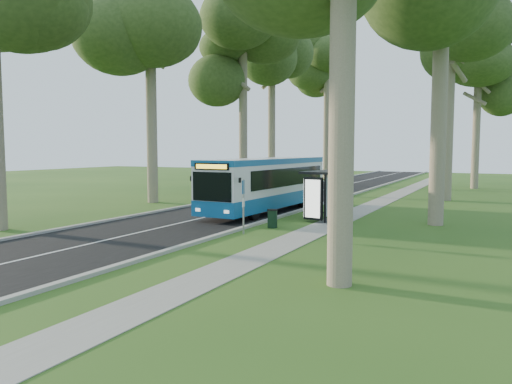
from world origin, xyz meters
TOP-DOWN VIEW (x-y plane):
  - ground at (0.00, 0.00)m, footprint 120.00×120.00m
  - road at (-3.50, 10.00)m, footprint 7.00×100.00m
  - kerb_east at (0.00, 10.00)m, footprint 0.25×100.00m
  - kerb_west at (-7.00, 10.00)m, footprint 0.25×100.00m
  - centre_line at (-3.50, 10.00)m, footprint 0.12×100.00m
  - footpath at (3.00, 10.00)m, footprint 1.50×100.00m
  - bus at (-1.72, 7.07)m, footprint 2.77×11.45m
  - bus_stop_sign at (0.62, -0.22)m, footprint 0.13×0.32m
  - bus_shelter at (2.47, 5.02)m, footprint 1.97×3.06m
  - litter_bin at (1.01, 1.84)m, footprint 0.48×0.48m
  - car_white at (-8.12, 22.97)m, footprint 2.36×5.04m
  - car_silver at (-8.61, 24.43)m, footprint 2.49×4.47m
  - tree_west_b at (-10.50, 8.00)m, footprint 5.20×5.20m
  - tree_west_c at (-9.00, 18.00)m, footprint 5.20×5.20m
  - tree_west_d at (-11.00, 28.00)m, footprint 5.20×5.20m
  - tree_west_e at (-8.50, 38.00)m, footprint 5.20×5.20m
  - tree_east_c at (6.80, 18.00)m, footprint 5.20×5.20m
  - tree_east_d at (8.00, 30.00)m, footprint 5.20×5.20m

SIDE VIEW (x-z plane):
  - ground at x=0.00m, z-range 0.00..0.00m
  - road at x=-3.50m, z-range 0.00..0.02m
  - footpath at x=3.00m, z-range 0.00..0.02m
  - centre_line at x=-3.50m, z-range 0.02..0.02m
  - kerb_east at x=0.00m, z-range 0.00..0.12m
  - kerb_west at x=-7.00m, z-range 0.00..0.12m
  - litter_bin at x=1.01m, z-range 0.01..0.84m
  - car_silver at x=-8.61m, z-range 0.00..1.40m
  - car_white at x=-8.12m, z-range 0.00..1.67m
  - bus_stop_sign at x=0.62m, z-range 0.30..2.59m
  - bus at x=-1.72m, z-range 0.05..3.07m
  - bus_shelter at x=2.47m, z-range 0.50..2.95m
  - tree_east_d at x=8.00m, z-range 3.33..17.13m
  - tree_east_c at x=6.80m, z-range 3.64..18.76m
  - tree_west_c at x=-9.00m, z-range 3.74..19.27m
  - tree_west_b at x=-10.50m, z-range 3.89..20.10m
  - tree_west_e at x=-8.50m, z-range 4.06..21.02m
  - tree_west_d at x=-11.00m, z-range 4.34..22.50m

